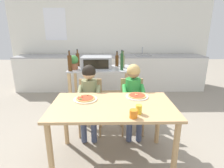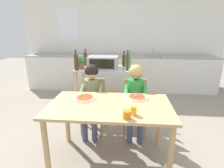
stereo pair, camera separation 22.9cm
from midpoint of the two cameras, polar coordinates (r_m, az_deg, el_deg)
name	(u,v)px [view 2 (the right image)]	position (r m, az deg, el deg)	size (l,w,h in m)	color
ground_plane	(116,114)	(3.50, 3.28, -9.36)	(12.48, 12.48, 0.00)	gray
back_wall_tiled	(121,36)	(5.07, 4.25, 14.73)	(5.31, 0.13, 2.70)	white
kitchen_counter	(120,72)	(4.79, 3.99, 3.61)	(4.78, 0.60, 1.09)	silver
kitchen_island_cart	(106,82)	(3.46, 0.15, 0.62)	(1.12, 0.63, 0.85)	#B7BABF
toaster_oven	(103,62)	(3.36, -0.84, 6.84)	(0.54, 0.37, 0.22)	#999BA0
bottle_slim_sauce	(76,62)	(3.21, -9.16, 6.78)	(0.07, 0.07, 0.35)	#4C2D14
bottle_dark_olive_oil	(130,61)	(3.36, 7.51, 7.01)	(0.05, 0.05, 0.31)	olive
bottle_tall_green_wine	(127,62)	(3.16, 6.95, 6.93)	(0.05, 0.05, 0.35)	#1E4723
bottle_clear_vinegar	(124,60)	(3.51, 5.64, 7.32)	(0.07, 0.07, 0.29)	#4C2D14
bottle_brown_beer	(85,59)	(3.62, -6.52, 7.84)	(0.07, 0.07, 0.32)	#4C2D14
potted_herb_plant	(80,61)	(3.34, -7.92, 7.06)	(0.16, 0.16, 0.25)	#9E5B3D
dining_table	(110,113)	(2.10, 2.43, -9.04)	(1.38, 0.79, 0.74)	tan
dining_chair_left	(93,101)	(2.81, -3.53, -5.48)	(0.36, 0.36, 0.81)	tan
dining_chair_right	(135,103)	(2.80, 9.47, -5.79)	(0.36, 0.36, 0.81)	tan
child_in_olive_shirt	(91,92)	(2.63, -3.99, -2.46)	(0.32, 0.42, 1.05)	#424C6B
child_in_green_shirt	(135,93)	(2.62, 9.86, -2.76)	(0.32, 0.42, 1.05)	#424C6B
pizza_plate_cream	(85,98)	(2.23, -5.67, -4.35)	(0.28, 0.28, 0.03)	beige
pizza_plate_white	(137,97)	(2.28, 10.60, -4.06)	(0.28, 0.28, 0.03)	white
drinking_cup_orange	(127,115)	(1.76, 8.45, -9.54)	(0.08, 0.08, 0.08)	orange
drinking_cup_yellow	(133,110)	(1.84, 10.32, -8.20)	(0.06, 0.06, 0.09)	yellow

